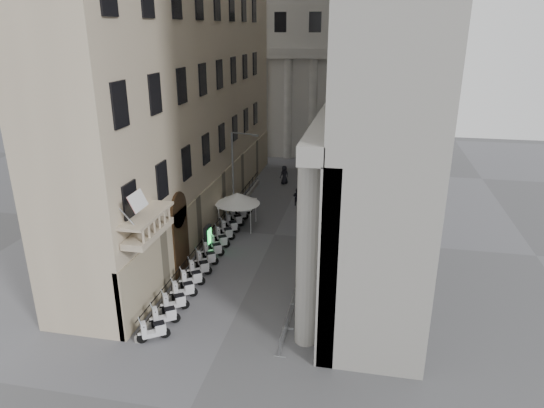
{
  "coord_description": "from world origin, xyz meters",
  "views": [
    {
      "loc": [
        6.72,
        -15.35,
        15.46
      ],
      "look_at": [
        0.83,
        14.03,
        4.5
      ],
      "focal_mm": 32.0,
      "sensor_mm": 36.0,
      "label": 1
    }
  ],
  "objects": [
    {
      "name": "barrier_5",
      "position": [
        3.16,
        18.06,
        0.0
      ],
      "size": [
        0.6,
        2.4,
        1.1
      ],
      "primitive_type": null,
      "color": "#999CA0",
      "rests_on": "ground"
    },
    {
      "name": "pedestrian_b",
      "position": [
        0.72,
        26.19,
        0.83
      ],
      "size": [
        0.99,
        0.89,
        1.65
      ],
      "primitive_type": "imported",
      "rotation": [
        0.0,
        0.0,
        2.73
      ],
      "color": "black",
      "rests_on": "ground"
    },
    {
      "name": "scooter_2",
      "position": [
        -3.55,
        7.29,
        0.0
      ],
      "size": [
        1.47,
        1.24,
        1.5
      ],
      "primitive_type": null,
      "rotation": [
        0.0,
        0.0,
        2.16
      ],
      "color": "silver",
      "rests_on": "ground"
    },
    {
      "name": "barrier_3",
      "position": [
        3.16,
        13.06,
        0.0
      ],
      "size": [
        0.6,
        2.4,
        1.1
      ],
      "primitive_type": null,
      "color": "#999CA0",
      "rests_on": "ground"
    },
    {
      "name": "scooter_4",
      "position": [
        -3.55,
        10.14,
        0.0
      ],
      "size": [
        1.47,
        1.24,
        1.5
      ],
      "primitive_type": null,
      "rotation": [
        0.0,
        0.0,
        2.16
      ],
      "color": "silver",
      "rests_on": "ground"
    },
    {
      "name": "scooter_11",
      "position": [
        -3.55,
        20.09,
        0.0
      ],
      "size": [
        1.47,
        1.24,
        1.5
      ],
      "primitive_type": null,
      "rotation": [
        0.0,
        0.0,
        2.16
      ],
      "color": "silver",
      "rests_on": "ground"
    },
    {
      "name": "pedestrian_a",
      "position": [
        0.87,
        29.75,
        0.88
      ],
      "size": [
        0.66,
        0.45,
        1.76
      ],
      "primitive_type": "imported",
      "rotation": [
        0.0,
        0.0,
        3.09
      ],
      "color": "black",
      "rests_on": "ground"
    },
    {
      "name": "scooter_14",
      "position": [
        -3.55,
        24.36,
        0.0
      ],
      "size": [
        1.47,
        1.24,
        1.5
      ],
      "primitive_type": null,
      "rotation": [
        0.0,
        0.0,
        2.16
      ],
      "color": "silver",
      "rests_on": "ground"
    },
    {
      "name": "scooter_10",
      "position": [
        -3.55,
        18.67,
        0.0
      ],
      "size": [
        1.47,
        1.24,
        1.5
      ],
      "primitive_type": null,
      "rotation": [
        0.0,
        0.0,
        2.16
      ],
      "color": "silver",
      "rests_on": "ground"
    },
    {
      "name": "barrier_4",
      "position": [
        3.16,
        15.56,
        0.0
      ],
      "size": [
        0.6,
        2.4,
        1.1
      ],
      "primitive_type": null,
      "color": "#999CA0",
      "rests_on": "ground"
    },
    {
      "name": "scooter_0",
      "position": [
        -3.55,
        4.45,
        0.0
      ],
      "size": [
        1.47,
        1.24,
        1.5
      ],
      "primitive_type": null,
      "rotation": [
        0.0,
        0.0,
        2.16
      ],
      "color": "silver",
      "rests_on": "ground"
    },
    {
      "name": "security_tent",
      "position": [
        -3.16,
        20.13,
        2.47
      ],
      "size": [
        3.63,
        3.63,
        2.95
      ],
      "color": "silver",
      "rests_on": "ground"
    },
    {
      "name": "scooter_9",
      "position": [
        -3.55,
        17.25,
        0.0
      ],
      "size": [
        1.47,
        1.24,
        1.5
      ],
      "primitive_type": null,
      "rotation": [
        0.0,
        0.0,
        2.16
      ],
      "color": "silver",
      "rests_on": "ground"
    },
    {
      "name": "pedestrian_c",
      "position": [
        -1.55,
        32.47,
        0.97
      ],
      "size": [
        1.13,
        1.09,
        1.95
      ],
      "primitive_type": "imported",
      "rotation": [
        0.0,
        0.0,
        3.85
      ],
      "color": "black",
      "rests_on": "ground"
    },
    {
      "name": "scooter_5",
      "position": [
        -3.55,
        11.56,
        0.0
      ],
      "size": [
        1.47,
        1.24,
        1.5
      ],
      "primitive_type": null,
      "rotation": [
        0.0,
        0.0,
        2.16
      ],
      "color": "silver",
      "rests_on": "ground"
    },
    {
      "name": "info_kiosk",
      "position": [
        -4.19,
        15.32,
        0.99
      ],
      "size": [
        0.35,
        0.94,
        1.96
      ],
      "rotation": [
        0.0,
        0.0,
        -0.06
      ],
      "color": "black",
      "rests_on": "ground"
    },
    {
      "name": "iron_fence",
      "position": [
        -4.3,
        18.0,
        0.0
      ],
      "size": [
        0.3,
        28.0,
        1.4
      ],
      "primitive_type": null,
      "color": "black",
      "rests_on": "ground"
    },
    {
      "name": "scooter_13",
      "position": [
        -3.55,
        22.93,
        0.0
      ],
      "size": [
        1.47,
        1.24,
        1.5
      ],
      "primitive_type": null,
      "rotation": [
        0.0,
        0.0,
        2.16
      ],
      "color": "silver",
      "rests_on": "ground"
    },
    {
      "name": "scooter_1",
      "position": [
        -3.55,
        5.87,
        0.0
      ],
      "size": [
        1.47,
        1.24,
        1.5
      ],
      "primitive_type": null,
      "rotation": [
        0.0,
        0.0,
        2.16
      ],
      "color": "silver",
      "rests_on": "ground"
    },
    {
      "name": "barrier_1",
      "position": [
        3.16,
        8.06,
        0.0
      ],
      "size": [
        0.6,
        2.4,
        1.1
      ],
      "primitive_type": null,
      "color": "#999CA0",
      "rests_on": "ground"
    },
    {
      "name": "scooter_12",
      "position": [
        -3.55,
        21.51,
        0.0
      ],
      "size": [
        1.47,
        1.24,
        1.5
      ],
      "primitive_type": null,
      "rotation": [
        0.0,
        0.0,
        2.16
      ],
      "color": "silver",
      "rests_on": "ground"
    },
    {
      "name": "barrier_2",
      "position": [
        3.16,
        10.56,
        0.0
      ],
      "size": [
        0.6,
        2.4,
        1.1
      ],
      "primitive_type": null,
      "color": "#999CA0",
      "rests_on": "ground"
    },
    {
      "name": "street_lamp",
      "position": [
        -3.8,
        21.83,
        4.46
      ],
      "size": [
        2.42,
        0.75,
        7.54
      ],
      "rotation": [
        0.0,
        0.0,
        -0.24
      ],
      "color": "gray",
      "rests_on": "ground"
    },
    {
      "name": "scooter_8",
      "position": [
        -3.55,
        15.82,
        0.0
      ],
      "size": [
        1.47,
        1.24,
        1.5
      ],
      "primitive_type": null,
      "rotation": [
        0.0,
        0.0,
        2.16
      ],
      "color": "silver",
      "rests_on": "ground"
    },
    {
      "name": "blue_awning",
      "position": [
        4.15,
        26.0,
        0.0
      ],
      "size": [
        1.6,
        3.0,
        3.0
      ],
      "primitive_type": null,
      "color": "navy",
      "rests_on": "ground"
    },
    {
      "name": "barrier_0",
      "position": [
        3.16,
        5.56,
        0.0
      ],
      "size": [
        0.6,
        2.4,
        1.1
      ],
      "primitive_type": null,
      "color": "#999CA0",
      "rests_on": "ground"
    },
    {
      "name": "far_building",
      "position": [
        0.0,
        48.0,
        15.0
      ],
      "size": [
        22.0,
        10.0,
        30.0
      ],
      "primitive_type": "cube",
      "color": "beige",
      "rests_on": "ground"
    },
    {
      "name": "flag",
      "position": [
        -4.0,
        5.0,
        0.0
      ],
      "size": [
        1.0,
        1.4,
        8.2
      ],
      "primitive_type": null,
      "color": "#9E0C11",
      "rests_on": "ground"
    },
    {
      "name": "barrier_7",
      "position": [
        3.16,
        23.06,
        0.0
      ],
      "size": [
        0.6,
        2.4,
        1.1
      ],
      "primitive_type": null,
      "color": "#999CA0",
      "rests_on": "ground"
    },
    {
      "name": "scooter_6",
      "position": [
        -3.55,
        12.98,
        0.0
      ],
      "size": [
        1.47,
        1.24,
        1.5
      ],
      "primitive_type": null,
      "rotation": [
        0.0,
        0.0,
        2.16
      ],
      "color": "silver",
      "rests_on": "ground"
    },
    {
      "name": "scooter_7",
      "position": [
        -3.55,
        14.4,
        0.0
      ],
      "size": [
        1.47,
        1.24,
        1.5
      ],
      "primitive_type": null,
      "rotation": [
        0.0,
        0.0,
        2.16
      ],
      "color": "silver",
      "rests_on": "ground"
    },
    {
      "name": "barrier_6",
      "position": [
        3.16,
        20.56,
        0.0
      ],
      "size": [
        0.6,
        2.4,
        1.1
      ],
      "primitive_type": null,
      "color": "#999CA0",
      "rests_on": "ground"
    },
    {
      "name": "scooter_3",
      "position": [
        -3.55,
        8.71,
        0.0
      ],
      "size": [
        1.47,
        1.24,
        1.5
      ],
      "primitive_type": null,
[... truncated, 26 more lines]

